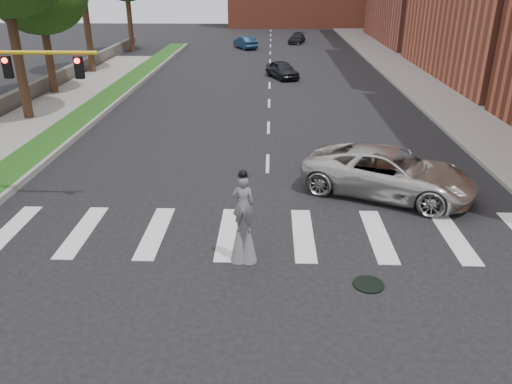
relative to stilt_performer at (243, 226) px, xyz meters
name	(u,v)px	position (x,y,z in m)	size (l,w,h in m)	color
ground_plane	(266,249)	(0.68, 0.76, -1.23)	(160.00, 160.00, 0.00)	black
grass_median	(105,100)	(-10.82, 20.76, -1.11)	(2.00, 60.00, 0.25)	#1A4714
median_curb	(120,100)	(-9.77, 20.76, -1.09)	(0.20, 60.00, 0.28)	gray
sidewalk_right	(430,88)	(13.18, 25.76, -1.14)	(5.00, 90.00, 0.18)	gray
stone_wall	(39,88)	(-16.32, 22.76, -0.68)	(0.50, 56.00, 1.10)	#514C45
manhole	(368,284)	(3.68, -1.24, -1.21)	(0.90, 0.90, 0.04)	black
stilt_performer	(243,226)	(0.00, 0.00, 0.00)	(0.84, 0.53, 3.06)	#382316
suv_crossing	(388,172)	(5.55, 5.34, -0.29)	(3.13, 6.78, 1.88)	#B5B2AB
car_near	(282,70)	(1.74, 29.89, -0.52)	(1.69, 4.19, 1.43)	black
car_mid	(245,42)	(-2.33, 48.23, -0.51)	(1.52, 4.37, 1.44)	navy
car_far	(297,38)	(4.07, 53.35, -0.63)	(1.70, 4.19, 1.21)	black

